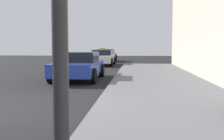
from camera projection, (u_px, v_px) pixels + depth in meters
name	position (u px, v px, depth m)	size (l,w,h in m)	color
ground_plane	(14.00, 108.00, 6.72)	(80.00, 80.00, 0.00)	black
sidewalk	(179.00, 109.00, 6.37)	(4.00, 32.00, 0.15)	#5B5B60
car_blue	(79.00, 66.00, 12.64)	(1.99, 4.27, 1.27)	#233899
car_white	(103.00, 57.00, 22.48)	(1.94, 4.51, 1.43)	white
car_red	(106.00, 55.00, 28.67)	(2.07, 4.49, 1.27)	red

